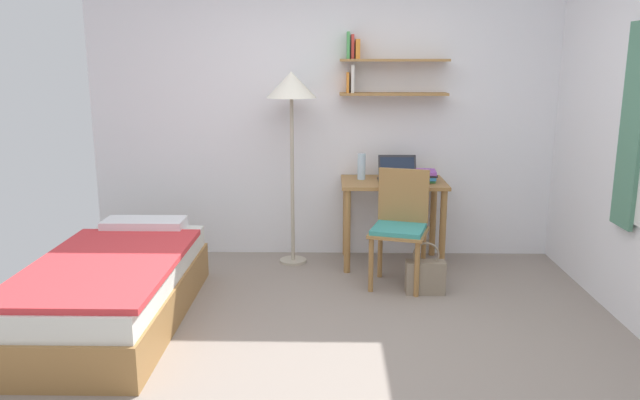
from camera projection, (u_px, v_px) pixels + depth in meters
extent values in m
plane|color=gray|center=(333.00, 349.00, 3.86)|extent=(5.28, 5.28, 0.00)
cube|color=white|center=(333.00, 115.00, 5.54)|extent=(4.40, 0.05, 2.60)
cube|color=#9E703D|center=(393.00, 94.00, 5.36)|extent=(0.94, 0.22, 0.02)
cube|color=orange|center=(348.00, 82.00, 5.36)|extent=(0.02, 0.16, 0.17)
cube|color=silver|center=(352.00, 79.00, 5.35)|extent=(0.03, 0.18, 0.24)
cube|color=#9E703D|center=(394.00, 60.00, 5.29)|extent=(0.94, 0.22, 0.02)
cube|color=#4CA856|center=(348.00, 45.00, 5.30)|extent=(0.02, 0.15, 0.23)
cube|color=#D13D38|center=(352.00, 47.00, 5.31)|extent=(0.03, 0.13, 0.21)
cube|color=orange|center=(358.00, 49.00, 5.30)|extent=(0.04, 0.17, 0.17)
cube|color=#4C7F66|center=(632.00, 127.00, 4.03)|extent=(0.03, 0.28, 1.35)
cube|color=#9E703D|center=(115.00, 303.00, 4.24)|extent=(0.91, 1.94, 0.28)
cube|color=silver|center=(113.00, 272.00, 4.19)|extent=(0.88, 1.88, 0.16)
cube|color=#DB383D|center=(105.00, 264.00, 4.06)|extent=(0.93, 1.59, 0.04)
cube|color=white|center=(144.00, 225.00, 4.90)|extent=(0.64, 0.28, 0.10)
cube|color=#9E703D|center=(393.00, 183.00, 5.34)|extent=(0.90, 0.59, 0.03)
cylinder|color=#9E703D|center=(347.00, 232.00, 5.19)|extent=(0.06, 0.06, 0.72)
cylinder|color=#9E703D|center=(443.00, 232.00, 5.18)|extent=(0.06, 0.06, 0.72)
cylinder|color=#9E703D|center=(346.00, 217.00, 5.67)|extent=(0.06, 0.06, 0.72)
cylinder|color=#9E703D|center=(433.00, 218.00, 5.66)|extent=(0.06, 0.06, 0.72)
cube|color=#9E703D|center=(399.00, 233.00, 4.84)|extent=(0.53, 0.52, 0.03)
cube|color=teal|center=(399.00, 229.00, 4.84)|extent=(0.49, 0.48, 0.04)
cube|color=#9E703D|center=(404.00, 195.00, 4.96)|extent=(0.40, 0.15, 0.43)
cylinder|color=#9E703D|center=(371.00, 265.00, 4.78)|extent=(0.04, 0.04, 0.44)
cylinder|color=#9E703D|center=(417.00, 269.00, 4.68)|extent=(0.04, 0.04, 0.44)
cylinder|color=#9E703D|center=(380.00, 252.00, 5.11)|extent=(0.04, 0.04, 0.44)
cylinder|color=#9E703D|center=(423.00, 256.00, 5.01)|extent=(0.04, 0.04, 0.44)
cylinder|color=#B2A893|center=(293.00, 261.00, 5.53)|extent=(0.24, 0.24, 0.02)
cylinder|color=#B2A893|center=(292.00, 181.00, 5.37)|extent=(0.03, 0.03, 1.44)
cone|color=silver|center=(291.00, 85.00, 5.19)|extent=(0.43, 0.43, 0.22)
cube|color=black|center=(398.00, 180.00, 5.32)|extent=(0.34, 0.24, 0.01)
cube|color=black|center=(397.00, 167.00, 5.37)|extent=(0.33, 0.11, 0.20)
cube|color=black|center=(397.00, 167.00, 5.36)|extent=(0.30, 0.09, 0.17)
cylinder|color=silver|center=(361.00, 166.00, 5.38)|extent=(0.07, 0.07, 0.23)
cube|color=#4CA856|center=(424.00, 180.00, 5.31)|extent=(0.18, 0.20, 0.02)
cube|color=#3384C6|center=(425.00, 177.00, 5.29)|extent=(0.17, 0.25, 0.03)
cube|color=#333338|center=(425.00, 175.00, 5.29)|extent=(0.20, 0.24, 0.02)
cube|color=purple|center=(425.00, 172.00, 5.28)|extent=(0.20, 0.24, 0.03)
cube|color=gray|center=(425.00, 277.00, 4.77)|extent=(0.30, 0.13, 0.26)
torus|color=gray|center=(426.00, 255.00, 4.73)|extent=(0.21, 0.02, 0.21)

